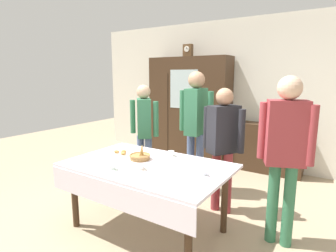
% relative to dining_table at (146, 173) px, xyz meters
% --- Properties ---
extents(ground_plane, '(12.00, 12.00, 0.00)m').
position_rel_dining_table_xyz_m(ground_plane, '(0.00, 0.24, -0.66)').
color(ground_plane, tan).
rests_on(ground_plane, ground).
extents(back_wall, '(6.40, 0.10, 2.70)m').
position_rel_dining_table_xyz_m(back_wall, '(0.00, 2.89, 0.69)').
color(back_wall, silver).
rests_on(back_wall, ground).
extents(dining_table, '(1.73, 1.09, 0.75)m').
position_rel_dining_table_xyz_m(dining_table, '(0.00, 0.00, 0.00)').
color(dining_table, '#3D2819').
rests_on(dining_table, ground).
extents(wall_cabinet, '(1.64, 0.46, 2.03)m').
position_rel_dining_table_xyz_m(wall_cabinet, '(-0.90, 2.59, 0.36)').
color(wall_cabinet, '#3D2819').
rests_on(wall_cabinet, ground).
extents(mantel_clock, '(0.18, 0.11, 0.24)m').
position_rel_dining_table_xyz_m(mantel_clock, '(-0.94, 2.59, 1.49)').
color(mantel_clock, brown).
rests_on(mantel_clock, wall_cabinet).
extents(bookshelf_low, '(1.16, 0.35, 0.85)m').
position_rel_dining_table_xyz_m(bookshelf_low, '(0.65, 2.64, -0.23)').
color(bookshelf_low, '#3D2819').
rests_on(bookshelf_low, ground).
extents(book_stack, '(0.16, 0.22, 0.05)m').
position_rel_dining_table_xyz_m(book_stack, '(0.65, 2.64, 0.22)').
color(book_stack, '#B29333').
rests_on(book_stack, bookshelf_low).
extents(tea_cup_mid_right, '(0.13, 0.13, 0.06)m').
position_rel_dining_table_xyz_m(tea_cup_mid_right, '(-0.19, -0.31, 0.12)').
color(tea_cup_mid_right, silver).
rests_on(tea_cup_mid_right, dining_table).
extents(tea_cup_near_right, '(0.13, 0.13, 0.06)m').
position_rel_dining_table_xyz_m(tea_cup_near_right, '(0.06, 0.41, 0.12)').
color(tea_cup_near_right, white).
rests_on(tea_cup_near_right, dining_table).
extents(tea_cup_mid_left, '(0.13, 0.13, 0.06)m').
position_rel_dining_table_xyz_m(tea_cup_mid_left, '(0.06, -0.15, 0.12)').
color(tea_cup_mid_left, white).
rests_on(tea_cup_mid_left, dining_table).
extents(tea_cup_center, '(0.13, 0.13, 0.06)m').
position_rel_dining_table_xyz_m(tea_cup_center, '(0.64, 0.05, 0.12)').
color(tea_cup_center, white).
rests_on(tea_cup_center, dining_table).
extents(bread_basket, '(0.24, 0.24, 0.16)m').
position_rel_dining_table_xyz_m(bread_basket, '(-0.17, 0.12, 0.13)').
color(bread_basket, '#9E7542').
rests_on(bread_basket, dining_table).
extents(pastry_plate, '(0.28, 0.28, 0.05)m').
position_rel_dining_table_xyz_m(pastry_plate, '(-0.48, 0.13, 0.11)').
color(pastry_plate, white).
rests_on(pastry_plate, dining_table).
extents(spoon_mid_left, '(0.12, 0.02, 0.01)m').
position_rel_dining_table_xyz_m(spoon_mid_left, '(0.34, 0.21, 0.10)').
color(spoon_mid_left, silver).
rests_on(spoon_mid_left, dining_table).
extents(spoon_far_left, '(0.12, 0.02, 0.01)m').
position_rel_dining_table_xyz_m(spoon_far_left, '(0.28, -0.33, 0.10)').
color(spoon_far_left, silver).
rests_on(spoon_far_left, dining_table).
extents(person_near_right_end, '(0.52, 0.37, 1.74)m').
position_rel_dining_table_xyz_m(person_near_right_end, '(-0.04, 1.22, 0.41)').
color(person_near_right_end, slate).
rests_on(person_near_right_end, ground).
extents(person_behind_table_right, '(0.52, 0.41, 1.54)m').
position_rel_dining_table_xyz_m(person_behind_table_right, '(0.51, 0.87, 0.27)').
color(person_behind_table_right, '#933338').
rests_on(person_behind_table_right, ground).
extents(person_behind_table_left, '(0.52, 0.41, 1.55)m').
position_rel_dining_table_xyz_m(person_behind_table_left, '(-0.82, 1.03, 0.28)').
color(person_behind_table_left, slate).
rests_on(person_behind_table_left, ground).
extents(person_beside_shelf, '(0.52, 0.32, 1.69)m').
position_rel_dining_table_xyz_m(person_beside_shelf, '(1.26, 0.55, 0.37)').
color(person_beside_shelf, '#33704C').
rests_on(person_beside_shelf, ground).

